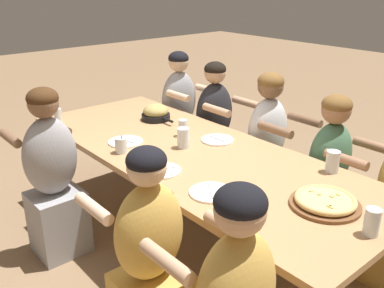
% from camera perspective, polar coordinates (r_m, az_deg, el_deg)
% --- Properties ---
extents(ground_plane, '(18.00, 18.00, 0.00)m').
position_cam_1_polar(ground_plane, '(3.20, 0.00, -13.43)').
color(ground_plane, '#896B4C').
rests_on(ground_plane, ground).
extents(dining_table, '(2.72, 1.03, 0.75)m').
position_cam_1_polar(dining_table, '(2.86, 0.00, -2.07)').
color(dining_table, tan).
rests_on(dining_table, ground).
extents(pizza_board_main, '(0.36, 0.36, 0.05)m').
position_cam_1_polar(pizza_board_main, '(2.27, 17.34, -7.34)').
color(pizza_board_main, brown).
rests_on(pizza_board_main, dining_table).
extents(skillet_bowl, '(0.33, 0.23, 0.13)m').
position_cam_1_polar(skillet_bowl, '(3.45, -4.85, 4.14)').
color(skillet_bowl, black).
rests_on(skillet_bowl, dining_table).
extents(empty_plate_a, '(0.24, 0.24, 0.02)m').
position_cam_1_polar(empty_plate_a, '(2.30, 2.56, -6.46)').
color(empty_plate_a, white).
rests_on(empty_plate_a, dining_table).
extents(empty_plate_b, '(0.24, 0.24, 0.02)m').
position_cam_1_polar(empty_plate_b, '(3.01, -8.85, 0.30)').
color(empty_plate_b, white).
rests_on(empty_plate_b, dining_table).
extents(empty_plate_c, '(0.23, 0.23, 0.02)m').
position_cam_1_polar(empty_plate_c, '(2.55, -4.07, -3.57)').
color(empty_plate_c, white).
rests_on(empty_plate_c, dining_table).
extents(empty_plate_d, '(0.23, 0.23, 0.02)m').
position_cam_1_polar(empty_plate_d, '(3.01, 3.41, 0.56)').
color(empty_plate_d, white).
rests_on(empty_plate_d, dining_table).
extents(cocktail_glass_blue, '(0.08, 0.08, 0.13)m').
position_cam_1_polar(cocktail_glass_blue, '(2.83, -9.44, -0.27)').
color(cocktail_glass_blue, silver).
rests_on(cocktail_glass_blue, dining_table).
extents(drinking_glass_a, '(0.07, 0.07, 0.13)m').
position_cam_1_polar(drinking_glass_a, '(2.09, 22.87, -9.56)').
color(drinking_glass_a, silver).
rests_on(drinking_glass_a, dining_table).
extents(drinking_glass_b, '(0.06, 0.06, 0.10)m').
position_cam_1_polar(drinking_glass_b, '(3.57, -17.44, 3.64)').
color(drinking_glass_b, silver).
rests_on(drinking_glass_b, dining_table).
extents(drinking_glass_c, '(0.06, 0.06, 0.12)m').
position_cam_1_polar(drinking_glass_c, '(3.08, -1.23, 2.01)').
color(drinking_glass_c, silver).
rests_on(drinking_glass_c, dining_table).
extents(drinking_glass_d, '(0.08, 0.08, 0.13)m').
position_cam_1_polar(drinking_glass_d, '(2.65, 18.22, -2.37)').
color(drinking_glass_d, silver).
rests_on(drinking_glass_d, dining_table).
extents(drinking_glass_e, '(0.08, 0.08, 0.14)m').
position_cam_1_polar(drinking_glass_e, '(2.87, -1.19, 0.68)').
color(drinking_glass_e, silver).
rests_on(drinking_glass_e, dining_table).
extents(diner_far_center, '(0.51, 0.40, 1.18)m').
position_cam_1_polar(diner_far_center, '(3.38, 9.88, -1.21)').
color(diner_far_center, silver).
rests_on(diner_far_center, ground).
extents(diner_far_left, '(0.51, 0.40, 1.19)m').
position_cam_1_polar(diner_far_left, '(4.10, -1.69, 3.28)').
color(diner_far_left, '#99999E').
rests_on(diner_far_left, ground).
extents(diner_near_midleft, '(0.51, 0.40, 1.19)m').
position_cam_1_polar(diner_near_midleft, '(3.02, -18.02, -4.72)').
color(diner_near_midleft, '#99999E').
rests_on(diner_near_midleft, ground).
extents(diner_near_midright, '(0.51, 0.40, 1.14)m').
position_cam_1_polar(diner_near_midright, '(2.18, -5.57, -15.80)').
color(diner_near_midright, gold).
rests_on(diner_near_midright, ground).
extents(diner_far_midright, '(0.51, 0.40, 1.12)m').
position_cam_1_polar(diner_far_midright, '(3.11, 17.65, -4.63)').
color(diner_far_midright, '#477556').
rests_on(diner_far_midright, ground).
extents(diner_far_midleft, '(0.51, 0.40, 1.17)m').
position_cam_1_polar(diner_far_midleft, '(3.76, 2.97, 1.31)').
color(diner_far_midleft, '#232328').
rests_on(diner_far_midleft, ground).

